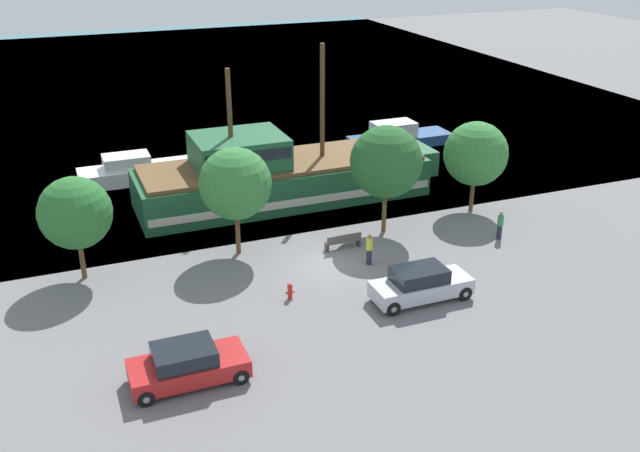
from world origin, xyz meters
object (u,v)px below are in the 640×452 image
object	(u,v)px
moored_boat_dockside	(134,171)
pedestrian_walking_far	(500,225)
moored_boat_outer	(398,137)
bench_promenade_east	(343,241)
pirate_ship	(278,176)
parked_car_curb_front	(187,364)
parked_car_curb_mid	(421,284)
fire_hydrant	(290,290)
pedestrian_walking_near	(369,249)

from	to	relation	value
moored_boat_dockside	pedestrian_walking_far	bearing A→B (deg)	-44.32
moored_boat_outer	bench_promenade_east	bearing A→B (deg)	-126.27
moored_boat_outer	pirate_ship	bearing A→B (deg)	-148.92
parked_car_curb_front	parked_car_curb_mid	bearing A→B (deg)	11.21
moored_boat_dockside	bench_promenade_east	distance (m)	16.79
parked_car_curb_front	fire_hydrant	distance (m)	7.19
parked_car_curb_mid	bench_promenade_east	xyz separation A→B (m)	(-1.10, 6.15, -0.34)
pedestrian_walking_near	parked_car_curb_mid	bearing A→B (deg)	-81.48
pirate_ship	moored_boat_dockside	size ratio (longest dim) A/B	2.57
fire_hydrant	pedestrian_walking_far	size ratio (longest dim) A/B	0.48
pirate_ship	fire_hydrant	world-z (taller)	pirate_ship
moored_boat_outer	fire_hydrant	distance (m)	24.30
moored_boat_outer	parked_car_curb_mid	world-z (taller)	moored_boat_outer
parked_car_curb_mid	parked_car_curb_front	bearing A→B (deg)	-168.79
moored_boat_outer	parked_car_curb_front	bearing A→B (deg)	-131.91
parked_car_curb_mid	pedestrian_walking_near	xyz separation A→B (m)	(-0.61, 4.08, 0.04)
moored_boat_dockside	pedestrian_walking_far	world-z (taller)	moored_boat_dockside
moored_boat_outer	pedestrian_walking_near	distance (m)	20.05
parked_car_curb_mid	pedestrian_walking_near	bearing A→B (deg)	98.52
parked_car_curb_front	bench_promenade_east	world-z (taller)	parked_car_curb_front
pedestrian_walking_near	pedestrian_walking_far	distance (m)	7.79
moored_boat_dockside	fire_hydrant	xyz separation A→B (m)	(4.20, -18.33, -0.27)
moored_boat_dockside	parked_car_curb_front	bearing A→B (deg)	-93.57
parked_car_curb_front	pedestrian_walking_far	distance (m)	19.31
bench_promenade_east	pedestrian_walking_far	xyz separation A→B (m)	(8.28, -1.93, 0.36)
parked_car_curb_front	pedestrian_walking_near	xyz separation A→B (m)	(10.43, 6.26, 0.08)
pirate_ship	pedestrian_walking_near	size ratio (longest dim) A/B	11.54
pirate_ship	pedestrian_walking_far	xyz separation A→B (m)	(9.17, -9.76, -0.75)
moored_boat_dockside	pedestrian_walking_far	size ratio (longest dim) A/B	4.52
pirate_ship	parked_car_curb_mid	bearing A→B (deg)	-81.90
moored_boat_outer	parked_car_curb_front	world-z (taller)	moored_boat_outer
fire_hydrant	pedestrian_walking_near	xyz separation A→B (m)	(4.81, 1.79, 0.41)
pedestrian_walking_far	pedestrian_walking_near	bearing A→B (deg)	-178.97
parked_car_curb_front	pedestrian_walking_near	world-z (taller)	pedestrian_walking_near
pedestrian_walking_near	moored_boat_dockside	bearing A→B (deg)	118.57
moored_boat_outer	pedestrian_walking_near	size ratio (longest dim) A/B	4.82
moored_boat_outer	pedestrian_walking_far	world-z (taller)	moored_boat_outer
fire_hydrant	moored_boat_dockside	bearing A→B (deg)	102.90
parked_car_curb_mid	fire_hydrant	size ratio (longest dim) A/B	5.97
pedestrian_walking_far	parked_car_curb_front	bearing A→B (deg)	-160.63
pedestrian_walking_far	moored_boat_dockside	bearing A→B (deg)	135.68
moored_boat_outer	parked_car_curb_mid	bearing A→B (deg)	-115.09
pirate_ship	parked_car_curb_front	xyz separation A→B (m)	(-9.05, -16.16, -0.82)
pirate_ship	bench_promenade_east	distance (m)	7.96
parked_car_curb_front	pedestrian_walking_far	bearing A→B (deg)	19.37
moored_boat_outer	bench_promenade_east	distance (m)	18.60
parked_car_curb_mid	pedestrian_walking_far	world-z (taller)	pedestrian_walking_far
moored_boat_dockside	parked_car_curb_mid	world-z (taller)	moored_boat_dockside
parked_car_curb_mid	pedestrian_walking_near	size ratio (longest dim) A/B	2.82
pirate_ship	pedestrian_walking_near	xyz separation A→B (m)	(1.38, -9.90, -0.74)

